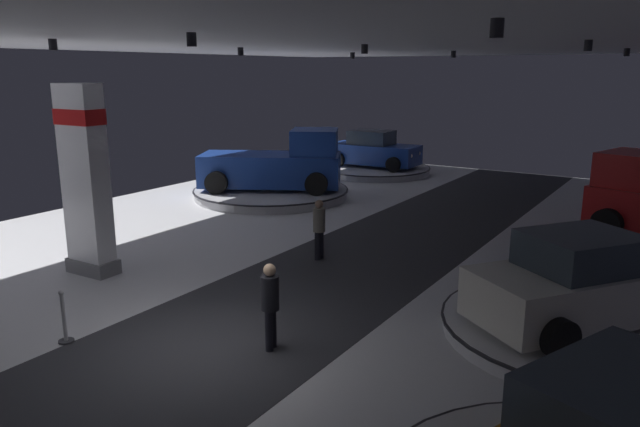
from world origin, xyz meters
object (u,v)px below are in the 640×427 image
(visitor_walking_far, at_px, (319,226))
(brand_sign_pylon, at_px, (85,178))
(display_platform_far_left, at_px, (271,192))
(display_car_deep_left, at_px, (374,151))
(display_platform_deep_left, at_px, (374,169))
(pickup_truck_far_left, at_px, (279,165))
(visitor_walking_near, at_px, (270,301))
(display_platform_mid_right, at_px, (580,328))
(display_car_mid_right, at_px, (583,283))

(visitor_walking_far, bearing_deg, brand_sign_pylon, -136.31)
(display_platform_far_left, relative_size, visitor_walking_far, 3.77)
(display_car_deep_left, relative_size, visitor_walking_far, 2.70)
(brand_sign_pylon, xyz_separation_m, display_platform_deep_left, (-0.95, 16.53, -2.16))
(pickup_truck_far_left, relative_size, visitor_walking_far, 3.56)
(display_platform_far_left, xyz_separation_m, visitor_walking_near, (7.89, -10.40, 0.71))
(display_car_deep_left, bearing_deg, display_platform_mid_right, -50.15)
(brand_sign_pylon, distance_m, visitor_walking_near, 6.40)
(display_car_deep_left, xyz_separation_m, visitor_walking_near, (7.15, -17.48, -0.18))
(display_platform_deep_left, relative_size, visitor_walking_near, 3.36)
(display_platform_deep_left, distance_m, display_platform_far_left, 7.13)
(brand_sign_pylon, distance_m, visitor_walking_far, 5.81)
(display_car_mid_right, distance_m, pickup_truck_far_left, 14.04)
(display_car_deep_left, height_order, visitor_walking_far, display_car_deep_left)
(display_platform_far_left, distance_m, visitor_walking_far, 8.06)
(display_car_mid_right, distance_m, display_platform_far_left, 14.23)
(display_platform_far_left, height_order, visitor_walking_near, visitor_walking_near)
(display_car_deep_left, bearing_deg, visitor_walking_far, -68.22)
(visitor_walking_near, distance_m, visitor_walking_far, 5.27)
(display_platform_mid_right, bearing_deg, display_car_deep_left, 129.85)
(display_car_deep_left, xyz_separation_m, display_platform_far_left, (-0.74, -7.09, -0.90))
(display_platform_mid_right, bearing_deg, visitor_walking_near, -142.35)
(visitor_walking_far, bearing_deg, pickup_truck_far_left, 134.00)
(display_platform_deep_left, height_order, display_platform_mid_right, display_platform_deep_left)
(display_car_deep_left, bearing_deg, pickup_truck_far_left, -93.82)
(display_platform_far_left, relative_size, pickup_truck_far_left, 1.06)
(display_car_deep_left, xyz_separation_m, visitor_walking_far, (5.05, -12.64, -0.18))
(display_platform_deep_left, relative_size, display_car_mid_right, 1.20)
(brand_sign_pylon, xyz_separation_m, display_car_mid_right, (10.68, 2.52, -1.28))
(display_platform_mid_right, height_order, pickup_truck_far_left, pickup_truck_far_left)
(display_car_deep_left, bearing_deg, visitor_walking_near, -67.77)
(visitor_walking_far, bearing_deg, display_platform_deep_left, 111.66)
(display_car_mid_right, height_order, visitor_walking_far, display_car_mid_right)
(display_platform_deep_left, xyz_separation_m, display_platform_far_left, (-0.78, -7.09, 0.01))
(display_car_deep_left, relative_size, visitor_walking_near, 2.70)
(display_platform_mid_right, bearing_deg, display_car_mid_right, -125.92)
(display_platform_far_left, height_order, pickup_truck_far_left, pickup_truck_far_left)
(display_car_mid_right, xyz_separation_m, visitor_walking_far, (-6.61, 1.37, -0.16))
(display_car_deep_left, xyz_separation_m, display_platform_mid_right, (11.67, -13.99, -0.92))
(display_car_mid_right, bearing_deg, display_platform_far_left, 150.82)
(display_platform_deep_left, xyz_separation_m, pickup_truck_far_left, (-0.49, -6.93, 1.10))
(display_platform_mid_right, distance_m, visitor_walking_far, 6.80)
(display_platform_far_left, xyz_separation_m, visitor_walking_far, (5.80, -5.56, 0.71))
(display_car_mid_right, xyz_separation_m, display_platform_far_left, (-12.40, 6.93, -0.87))
(display_platform_deep_left, bearing_deg, display_car_mid_right, -50.32)
(display_platform_deep_left, bearing_deg, brand_sign_pylon, -86.72)
(display_platform_deep_left, distance_m, display_car_mid_right, 18.23)
(display_platform_far_left, bearing_deg, display_platform_mid_right, -29.06)
(display_car_deep_left, height_order, pickup_truck_far_left, pickup_truck_far_left)
(visitor_walking_near, bearing_deg, display_car_mid_right, 37.56)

